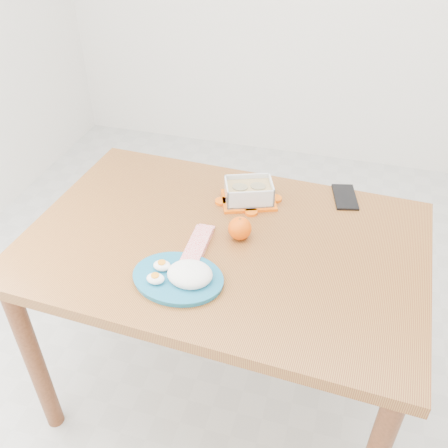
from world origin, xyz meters
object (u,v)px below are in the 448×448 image
(dining_table, at_px, (224,263))
(smartphone, at_px, (345,197))
(food_container, at_px, (249,192))
(rice_plate, at_px, (182,275))
(orange_fruit, at_px, (240,228))

(dining_table, relative_size, smartphone, 8.48)
(food_container, height_order, smartphone, food_container)
(rice_plate, relative_size, smartphone, 1.81)
(orange_fruit, height_order, rice_plate, orange_fruit)
(food_container, bearing_deg, smartphone, -1.48)
(rice_plate, bearing_deg, orange_fruit, 68.15)
(orange_fruit, xyz_separation_m, rice_plate, (-0.11, -0.23, -0.01))
(dining_table, relative_size, orange_fruit, 17.37)
(dining_table, bearing_deg, smartphone, 47.04)
(smartphone, bearing_deg, dining_table, -148.78)
(orange_fruit, relative_size, rice_plate, 0.27)
(dining_table, distance_m, smartphone, 0.48)
(dining_table, relative_size, food_container, 5.87)
(orange_fruit, xyz_separation_m, smartphone, (0.29, 0.31, -0.03))
(orange_fruit, distance_m, rice_plate, 0.25)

